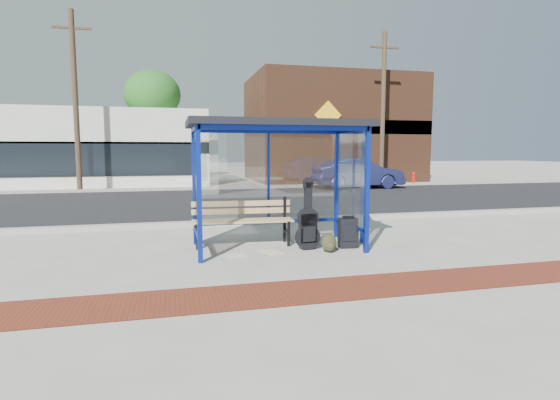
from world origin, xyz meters
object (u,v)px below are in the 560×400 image
object	(u,v)px
bench	(242,219)
suitcase	(348,233)
fire_hydrant	(414,177)
guitar_bag	(308,225)
parked_car	(358,174)
backpack	(329,243)

from	to	relation	value
bench	suitcase	bearing A→B (deg)	-17.04
fire_hydrant	bench	bearing A→B (deg)	-131.45
bench	fire_hydrant	size ratio (longest dim) A/B	2.88
bench	guitar_bag	xyz separation A→B (m)	(1.14, -0.70, -0.06)
parked_car	fire_hydrant	distance (m)	4.55
suitcase	fire_hydrant	size ratio (longest dim) A/B	0.90
parked_car	suitcase	bearing A→B (deg)	154.98
guitar_bag	parked_car	size ratio (longest dim) A/B	0.29
bench	fire_hydrant	bearing A→B (deg)	52.21
backpack	fire_hydrant	world-z (taller)	fire_hydrant
bench	guitar_bag	world-z (taller)	guitar_bag
bench	suitcase	distance (m)	2.09
suitcase	fire_hydrant	distance (m)	17.18
backpack	fire_hydrant	xyz separation A→B (m)	(10.33, 14.36, 0.21)
guitar_bag	suitcase	bearing A→B (deg)	-7.45
guitar_bag	parked_car	distance (m)	13.87
suitcase	backpack	size ratio (longest dim) A/B	1.80
bench	parked_car	size ratio (longest dim) A/B	0.45
bench	guitar_bag	distance (m)	1.34
suitcase	fire_hydrant	xyz separation A→B (m)	(9.84, 14.08, 0.09)
guitar_bag	suitcase	size ratio (longest dim) A/B	2.06
bench	suitcase	world-z (taller)	bench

